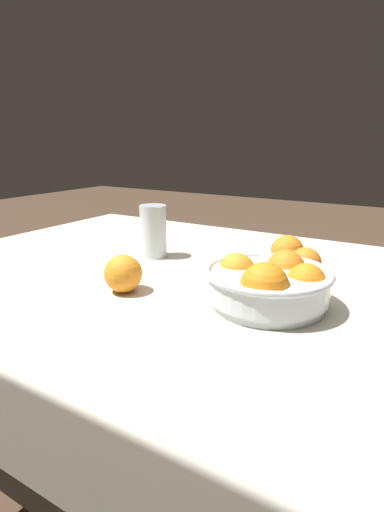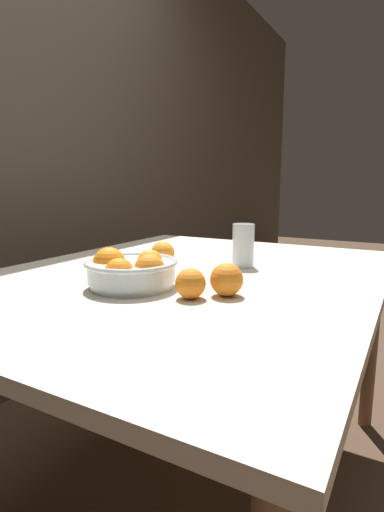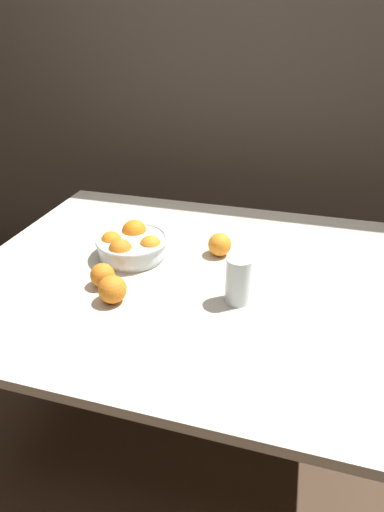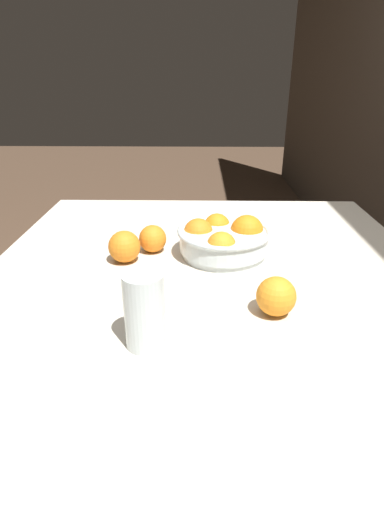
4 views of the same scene
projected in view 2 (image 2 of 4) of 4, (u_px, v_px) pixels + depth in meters
name	position (u px, v px, depth m)	size (l,w,h in m)	color
ground_plane	(187.00, 481.00, 1.30)	(12.00, 12.00, 0.00)	#4C3828
dining_table	(187.00, 292.00, 1.19)	(1.36, 1.06, 0.70)	beige
fruit_bowl	(131.00, 270.00, 1.00)	(0.23, 0.23, 0.10)	silver
juice_glass	(243.00, 247.00, 1.24)	(0.07, 0.07, 0.13)	#F4A314
orange_loose_near_bowl	(163.00, 253.00, 1.28)	(0.08, 0.08, 0.08)	orange
orange_loose_front	(190.00, 284.00, 0.90)	(0.07, 0.07, 0.07)	orange
orange_loose_aside	(227.00, 280.00, 0.92)	(0.08, 0.08, 0.08)	orange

